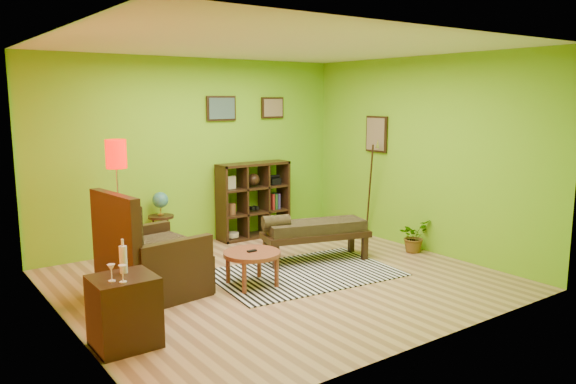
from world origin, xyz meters
TOP-DOWN VIEW (x-y plane):
  - ground at (0.00, 0.00)m, footprint 5.00×5.00m
  - room_shell at (-0.09, 0.01)m, footprint 5.04×4.54m
  - zebra_rug at (0.39, 0.03)m, footprint 2.42×1.72m
  - coffee_table at (-0.39, 0.03)m, footprint 0.68×0.68m
  - armchair at (-1.51, 0.44)m, footprint 1.11×1.12m
  - side_cabinet at (-2.20, -0.69)m, footprint 0.55×0.50m
  - floor_lamp at (-1.53, 1.29)m, footprint 0.26×0.26m
  - globe_table at (-0.67, 2.03)m, footprint 0.36×0.36m
  - cube_shelf at (0.91, 2.03)m, footprint 1.20×0.35m
  - bench at (0.83, 0.42)m, footprint 1.55×0.90m
  - potted_plant at (2.30, -0.08)m, footprint 0.49×0.53m

SIDE VIEW (x-z plane):
  - ground at x=0.00m, z-range 0.00..0.00m
  - zebra_rug at x=0.39m, z-range 0.00..0.01m
  - potted_plant at x=2.30m, z-range 0.00..0.37m
  - side_cabinet at x=-2.20m, z-range -0.15..0.81m
  - coffee_table at x=-0.39m, z-range 0.14..0.58m
  - armchair at x=-1.51m, z-range -0.24..0.97m
  - bench at x=0.83m, z-range 0.09..0.77m
  - cube_shelf at x=0.91m, z-range 0.00..1.20m
  - globe_table at x=-0.67m, z-range 0.23..1.11m
  - floor_lamp at x=-1.53m, z-range 0.53..2.24m
  - room_shell at x=-0.09m, z-range 0.39..3.21m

